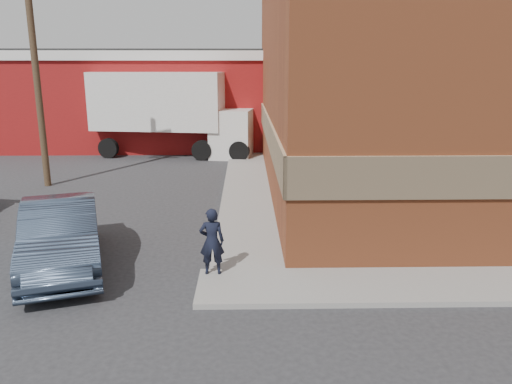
# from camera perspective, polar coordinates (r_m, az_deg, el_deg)

# --- Properties ---
(ground) EXTENTS (90.00, 90.00, 0.00)m
(ground) POSITION_cam_1_polar(r_m,az_deg,el_deg) (11.94, -3.92, -9.27)
(ground) COLOR #28282B
(ground) RESTS_ON ground
(brick_building) EXTENTS (14.25, 18.25, 9.36)m
(brick_building) POSITION_cam_1_polar(r_m,az_deg,el_deg) (21.44, 21.06, 13.16)
(brick_building) COLOR #AC532C
(brick_building) RESTS_ON ground
(sidewalk_west) EXTENTS (1.80, 18.00, 0.12)m
(sidewalk_west) POSITION_cam_1_polar(r_m,az_deg,el_deg) (20.48, -1.09, 1.02)
(sidewalk_west) COLOR gray
(sidewalk_west) RESTS_ON ground
(warehouse) EXTENTS (16.30, 8.30, 5.60)m
(warehouse) POSITION_cam_1_polar(r_m,az_deg,el_deg) (31.68, -13.39, 10.39)
(warehouse) COLOR maroon
(warehouse) RESTS_ON ground
(utility_pole) EXTENTS (2.00, 0.26, 9.00)m
(utility_pole) POSITION_cam_1_polar(r_m,az_deg,el_deg) (21.51, -23.90, 13.07)
(utility_pole) COLOR #4A3925
(utility_pole) RESTS_ON ground
(man) EXTENTS (0.58, 0.39, 1.55)m
(man) POSITION_cam_1_polar(r_m,az_deg,el_deg) (11.39, -5.07, -5.63)
(man) COLOR black
(man) RESTS_ON sidewalk_south
(sedan) EXTENTS (3.15, 5.18, 1.61)m
(sedan) POSITION_cam_1_polar(r_m,az_deg,el_deg) (12.90, -21.42, -4.61)
(sedan) COLOR #334156
(sedan) RESTS_ON ground
(box_truck) EXTENTS (9.24, 3.97, 4.42)m
(box_truck) POSITION_cam_1_polar(r_m,az_deg,el_deg) (27.15, -9.19, 9.44)
(box_truck) COLOR silver
(box_truck) RESTS_ON ground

